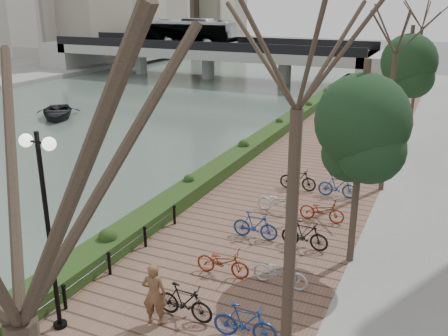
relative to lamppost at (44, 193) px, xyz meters
The scene contains 10 objects.
river_water 28.53m from the lamppost, 126.55° to the left, with size 30.00×130.00×0.02m, color #4D6155.
promenade 15.84m from the lamppost, 81.76° to the left, with size 8.00×75.00×0.50m, color brown.
hedge 18.04m from the lamppost, 93.90° to the left, with size 1.10×56.00×0.60m, color #1E3814.
chain_fence 3.44m from the lamppost, 140.53° to the right, with size 0.10×14.10×0.70m.
lamppost is the anchor object (origin of this frame).
pedestrian 3.80m from the lamppost, 27.79° to the left, with size 0.64×0.42×1.76m, color brown.
bicycle_parking 7.31m from the lamppost, 55.54° to the left, with size 2.40×14.69×1.00m.
street_trees 12.08m from the lamppost, 59.09° to the left, with size 3.20×37.12×6.80m.
bridge 46.04m from the lamppost, 112.05° to the left, with size 36.00×10.77×6.50m.
boat 27.52m from the lamppost, 132.43° to the left, with size 3.29×4.61×0.95m, color black.
Camera 1 is at (10.29, -5.89, 8.63)m, focal length 40.00 mm.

